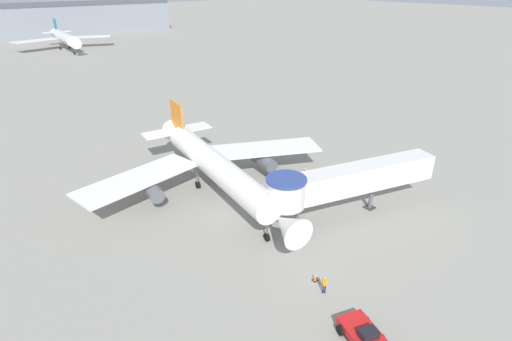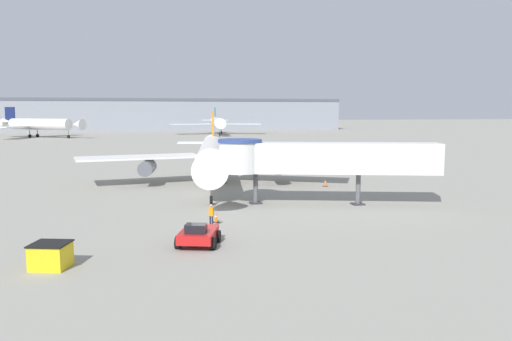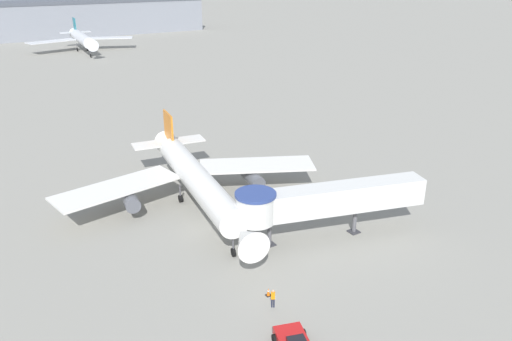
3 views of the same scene
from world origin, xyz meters
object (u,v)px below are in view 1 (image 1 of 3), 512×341
object	(u,v)px
background_jet_teal_tail	(64,37)
main_airplane	(214,165)
traffic_cone_near_nose	(315,277)
traffic_cone_starboard_wing	(306,170)
pushback_tug_red	(362,333)
jet_bridge	(342,181)
ground_crew_marshaller	(325,284)

from	to	relation	value
background_jet_teal_tail	main_airplane	bearing A→B (deg)	-93.95
traffic_cone_near_nose	traffic_cone_starboard_wing	world-z (taller)	traffic_cone_starboard_wing
traffic_cone_near_nose	pushback_tug_red	bearing A→B (deg)	-107.36
main_airplane	jet_bridge	size ratio (longest dim) A/B	1.61
ground_crew_marshaller	background_jet_teal_tail	size ratio (longest dim) A/B	0.05
main_airplane	pushback_tug_red	world-z (taller)	main_airplane
pushback_tug_red	background_jet_teal_tail	bearing A→B (deg)	98.59
pushback_tug_red	ground_crew_marshaller	xyz separation A→B (m)	(1.49, 4.99, 0.28)
traffic_cone_starboard_wing	ground_crew_marshaller	world-z (taller)	ground_crew_marshaller
jet_bridge	ground_crew_marshaller	size ratio (longest dim) A/B	11.44
main_airplane	jet_bridge	xyz separation A→B (m)	(7.61, -13.32, 0.72)
jet_bridge	pushback_tug_red	bearing A→B (deg)	-118.40
main_airplane	jet_bridge	world-z (taller)	main_airplane
main_airplane	ground_crew_marshaller	bearing A→B (deg)	-89.65
traffic_cone_near_nose	ground_crew_marshaller	xyz separation A→B (m)	(-0.56, -1.55, 0.66)
pushback_tug_red	traffic_cone_starboard_wing	xyz separation A→B (m)	(16.86, 22.30, -0.33)
pushback_tug_red	ground_crew_marshaller	size ratio (longest dim) A/B	2.19
ground_crew_marshaller	main_airplane	bearing A→B (deg)	114.55
traffic_cone_starboard_wing	background_jet_teal_tail	distance (m)	128.39
pushback_tug_red	background_jet_teal_tail	xyz separation A→B (m)	(22.09, 150.51, 3.65)
main_airplane	traffic_cone_starboard_wing	distance (m)	13.44
traffic_cone_starboard_wing	background_jet_teal_tail	xyz separation A→B (m)	(5.23, 128.22, 3.98)
traffic_cone_starboard_wing	ground_crew_marshaller	xyz separation A→B (m)	(-15.38, -17.30, 0.61)
main_airplane	ground_crew_marshaller	size ratio (longest dim) A/B	18.39
jet_bridge	background_jet_teal_tail	bearing A→B (deg)	101.47
pushback_tug_red	traffic_cone_starboard_wing	distance (m)	27.96
main_airplane	background_jet_teal_tail	size ratio (longest dim) A/B	0.92
main_airplane	traffic_cone_near_nose	xyz separation A→B (m)	(-2.18, -18.98, -3.28)
main_airplane	traffic_cone_near_nose	bearing A→B (deg)	-88.60
pushback_tug_red	background_jet_teal_tail	distance (m)	152.17
jet_bridge	ground_crew_marshaller	bearing A→B (deg)	-129.40
ground_crew_marshaller	pushback_tug_red	bearing A→B (deg)	-74.44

